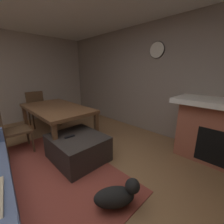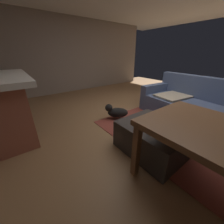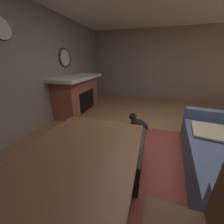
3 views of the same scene
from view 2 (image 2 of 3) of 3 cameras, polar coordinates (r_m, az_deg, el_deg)
floor at (r=3.01m, az=16.90°, el=-3.78°), size 8.51×8.51×0.00m
wall_left at (r=5.52m, az=-14.39°, el=22.38°), size 0.12×5.96×2.51m
area_rug at (r=2.73m, az=26.17°, el=-8.22°), size 2.60×2.00×0.01m
fireplace at (r=2.90m, az=-38.73°, el=2.08°), size 1.77×0.76×1.04m
couch at (r=3.35m, az=31.26°, el=2.33°), size 2.16×1.19×0.90m
ottoman_coffee_table at (r=2.07m, az=17.42°, el=-10.66°), size 0.91×0.78×0.43m
tv_remote at (r=2.01m, az=21.16°, el=-4.81°), size 0.06×0.16×0.02m
small_dog at (r=2.89m, az=1.89°, el=0.09°), size 0.44×0.49×0.31m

